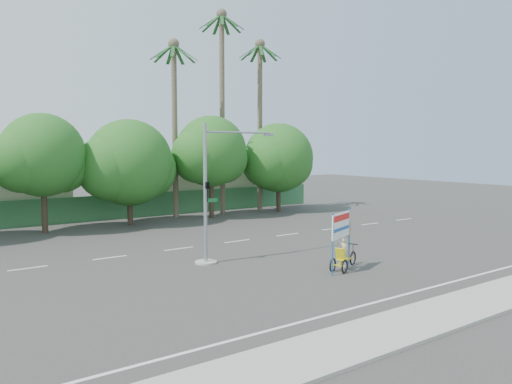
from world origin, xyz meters
TOP-DOWN VIEW (x-y plane):
  - ground at (0.00, 0.00)m, footprint 120.00×120.00m
  - sidewalk_near at (0.00, -7.50)m, footprint 50.00×2.40m
  - fence at (0.00, 21.50)m, footprint 38.00×0.08m
  - building_right at (8.00, 26.00)m, footprint 14.00×8.00m
  - tree_left at (-7.05, 18.00)m, footprint 6.66×5.60m
  - tree_center at (-1.05, 18.00)m, footprint 7.62×6.40m
  - tree_right at (5.95, 18.00)m, footprint 6.90×5.80m
  - tree_far_right at (12.95, 18.00)m, footprint 7.38×6.20m
  - palm_tall at (8.00, 19.50)m, footprint 3.73×3.79m
  - palm_mid at (12.00, 19.50)m, footprint 3.73×3.79m
  - palm_short at (3.50, 19.50)m, footprint 3.73×3.79m
  - traffic_signal at (-2.20, 3.98)m, footprint 4.72×1.10m
  - trike_billboard at (2.09, -0.96)m, footprint 2.76×1.36m

SIDE VIEW (x-z plane):
  - ground at x=0.00m, z-range 0.00..0.00m
  - sidewalk_near at x=0.00m, z-range 0.00..0.12m
  - fence at x=0.00m, z-range 0.00..2.00m
  - trike_billboard at x=2.09m, z-range -0.28..2.62m
  - building_right at x=8.00m, z-range 0.00..3.60m
  - traffic_signal at x=-2.20m, z-range -0.58..6.42m
  - tree_center at x=-1.05m, z-range 0.54..8.39m
  - tree_far_right at x=12.95m, z-range 0.68..8.61m
  - tree_left at x=-7.05m, z-range 1.02..9.09m
  - tree_right at x=5.95m, z-range 1.06..9.42m
  - palm_short at x=3.50m, z-range 1.64..16.09m
  - palm_mid at x=12.00m, z-range 1.67..17.12m
  - palm_tall at x=8.00m, z-range 1.74..19.19m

